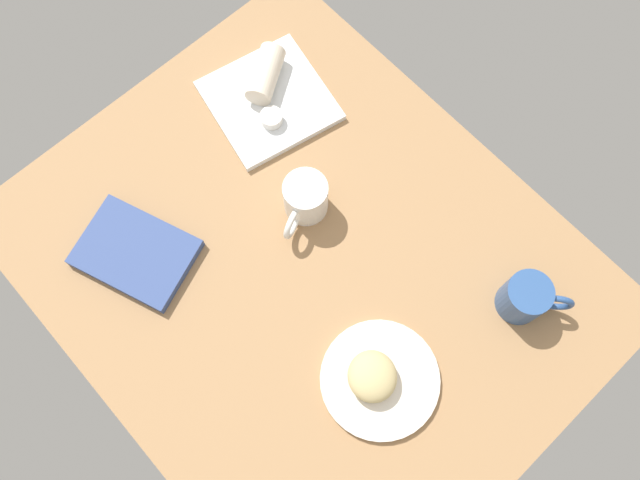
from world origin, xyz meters
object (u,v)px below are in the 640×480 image
Objects in this scene: round_plate at (380,379)px; second_mug at (305,199)px; book_stack at (136,253)px; coffee_mug at (526,298)px; square_plate at (269,101)px; scone_pastry at (372,376)px; sauce_cup at (272,118)px; breakfast_wrap at (265,74)px.

second_mug is at bearing 159.54° from round_plate.
round_plate is at bearing 19.99° from book_stack.
square_plate is at bearing -174.52° from coffee_mug.
second_mug is at bearing 157.30° from scone_pastry.
scone_pastry is 61.97cm from square_plate.
scone_pastry is 51.77cm from book_stack.
coffee_mug is (61.46, 9.36, 1.91)cm from sauce_cup.
second_mug is at bearing 64.01° from book_stack.
sauce_cup is 0.38× the size of breakfast_wrap.
coffee_mug reaches higher than book_stack.
book_stack is 1.96× the size of second_mug.
breakfast_wrap is (-7.99, 5.47, 1.55)cm from sauce_cup.
square_plate is 5.76cm from sauce_cup.
second_mug reaches higher than book_stack.
coffee_mug is 0.90× the size of second_mug.
round_plate is 1.82× the size of breakfast_wrap.
book_stack is (-50.02, -18.20, 0.49)cm from round_plate.
second_mug is (26.75, -13.07, 0.33)cm from breakfast_wrap.
scone_pastry is 0.36× the size of book_stack.
sauce_cup is 0.35× the size of second_mug.
book_stack is at bearing -140.26° from coffee_mug.
coffee_mug reaches higher than scone_pastry.
book_stack is at bearing -160.01° from round_plate.
coffee_mug and second_mug have the same top height.
sauce_cup is at bearing 157.94° from second_mug.
round_plate is at bearing -20.46° from second_mug.
square_plate is 5.09× the size of sauce_cup.
scone_pastry reaches higher than round_plate.
round_plate is 4.73× the size of sauce_cup.
coffee_mug is (65.91, 6.33, 3.97)cm from square_plate.
second_mug reaches higher than round_plate.
scone_pastry is at bearing 122.93° from breakfast_wrap.
coffee_mug is (57.92, 48.15, 3.58)cm from book_stack.
round_plate is at bearing 40.43° from scone_pastry.
breakfast_wrap is 45.85cm from book_stack.
sauce_cup is at bearing -171.34° from coffee_mug.
scone_pastry is at bearing -106.42° from coffee_mug.
sauce_cup is at bearing 95.22° from book_stack.
coffee_mug is (9.14, 31.01, 0.95)cm from scone_pastry.
coffee_mug is 45.96cm from second_mug.
coffee_mug reaches higher than round_plate.
square_plate is (-58.01, 23.63, 0.10)cm from round_plate.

